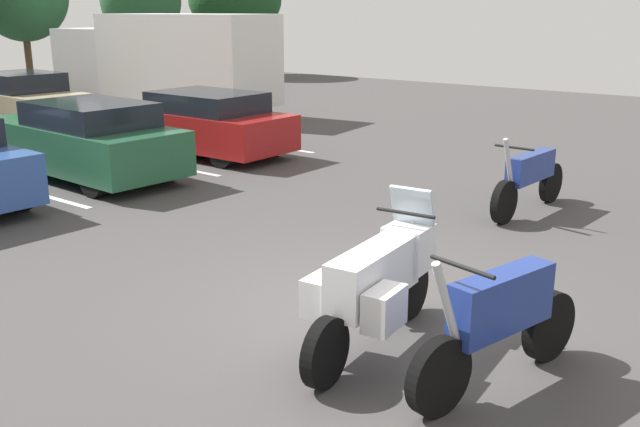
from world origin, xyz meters
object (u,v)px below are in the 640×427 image
(car_far_champagne, at_px, (20,99))
(car_green, at_px, (83,140))
(motorcycle_touring, at_px, (378,280))
(motorcycle_second, at_px, (529,178))
(box_truck, at_px, (167,61))
(car_red, at_px, (200,123))
(motorcycle_third, at_px, (499,322))

(car_far_champagne, bearing_deg, car_green, -111.92)
(motorcycle_touring, distance_m, car_green, 8.68)
(car_far_champagne, bearing_deg, motorcycle_second, -90.46)
(motorcycle_second, bearing_deg, box_truck, 73.45)
(car_green, height_order, box_truck, box_truck)
(car_red, distance_m, box_truck, 6.55)
(car_far_champagne, relative_size, box_truck, 0.62)
(car_green, xyz_separation_m, car_far_champagne, (2.92, 7.25, -0.04))
(car_red, bearing_deg, motorcycle_third, -119.96)
(car_green, distance_m, car_red, 2.93)
(motorcycle_second, relative_size, car_red, 0.52)
(motorcycle_touring, distance_m, motorcycle_third, 1.23)
(motorcycle_touring, height_order, car_green, car_green)
(motorcycle_third, distance_m, box_truck, 17.47)
(box_truck, bearing_deg, car_green, -141.43)
(motorcycle_second, bearing_deg, car_green, 110.14)
(car_red, bearing_deg, motorcycle_second, -90.96)
(motorcycle_third, relative_size, car_red, 0.47)
(car_green, bearing_deg, box_truck, 38.57)
(motorcycle_third, distance_m, car_far_champagne, 17.65)
(motorcycle_third, bearing_deg, car_red, 60.04)
(car_green, relative_size, car_red, 1.03)
(motorcycle_touring, height_order, car_far_champagne, motorcycle_touring)
(motorcycle_second, bearing_deg, car_far_champagne, 89.54)
(car_far_champagne, distance_m, box_truck, 4.30)
(motorcycle_touring, relative_size, box_truck, 0.32)
(car_far_champagne, bearing_deg, motorcycle_third, -108.04)
(car_far_champagne, height_order, box_truck, box_truck)
(motorcycle_second, distance_m, car_green, 8.13)
(motorcycle_third, xyz_separation_m, box_truck, (9.19, 14.83, 0.99))
(car_far_champagne, xyz_separation_m, box_truck, (3.72, -1.96, 0.90))
(motorcycle_third, bearing_deg, car_green, 75.02)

